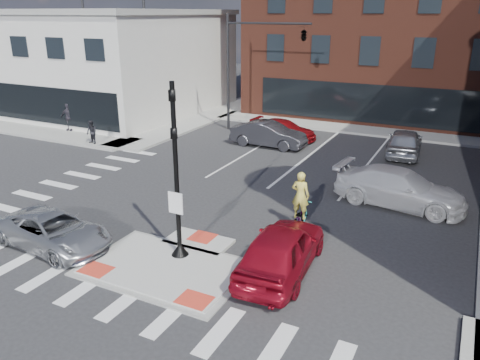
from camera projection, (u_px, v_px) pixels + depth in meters
The scene contains 18 objects.
ground at pixel (174, 263), 16.00m from camera, with size 120.00×120.00×0.00m, color #28282B.
refuge_island at pixel (169, 265), 15.77m from camera, with size 5.40×4.65×0.13m.
sidewalk_nw at pixel (106, 123), 35.93m from camera, with size 23.50×20.50×0.15m.
sidewalk_n at pixel (385, 132), 33.18m from camera, with size 26.00×3.00×0.15m, color gray.
building_nw at pixel (92, 59), 40.69m from camera, with size 20.40×16.40×14.40m.
building_n at pixel (418, 16), 38.96m from camera, with size 24.40×18.40×15.50m.
building_far_left at pixel (378, 38), 59.69m from camera, with size 10.00×12.00×10.00m, color slate.
signal_pole at pixel (177, 195), 15.54m from camera, with size 0.60×0.60×5.98m.
mast_arm_signal at pixel (282, 43), 30.50m from camera, with size 6.10×2.24×8.00m.
silver_suv at pixel (53, 231), 16.86m from camera, with size 2.15×4.66×1.30m, color #AFB2B7.
red_sedan at pixel (282, 249), 15.17m from camera, with size 1.97×4.89×1.67m, color maroon.
white_pickup at pixel (400, 188), 20.49m from camera, with size 2.29×5.64×1.64m, color white.
bg_car_dark at pixel (268, 134), 29.62m from camera, with size 1.67×4.78×1.58m, color #2A2A2F.
bg_car_silver at pixel (405, 142), 27.73m from camera, with size 1.93×4.79×1.63m, color #ACAFB4.
bg_car_red at pixel (284, 130), 31.36m from camera, with size 1.82×4.48×1.30m, color maroon.
cyclist at pixel (300, 210), 18.28m from camera, with size 0.75×1.93×2.37m.
pedestrian_a at pixel (92, 132), 29.65m from camera, with size 0.73×0.57×1.50m, color black.
pedestrian_b at pixel (68, 117), 32.96m from camera, with size 1.13×0.47×1.94m, color #322E39.
Camera 1 is at (8.39, -11.56, 8.08)m, focal length 35.00 mm.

